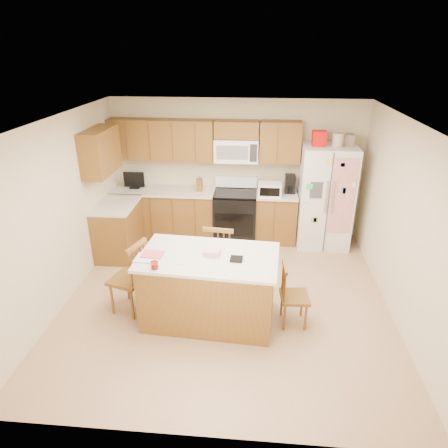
# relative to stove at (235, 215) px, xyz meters

# --- Properties ---
(ground) EXTENTS (4.50, 4.50, 0.00)m
(ground) POSITION_rel_stove_xyz_m (0.00, -1.94, -0.47)
(ground) COLOR tan
(ground) RESTS_ON ground
(room_shell) EXTENTS (4.60, 4.60, 2.52)m
(room_shell) POSITION_rel_stove_xyz_m (0.00, -1.94, 0.97)
(room_shell) COLOR beige
(room_shell) RESTS_ON ground
(cabinetry) EXTENTS (3.36, 1.56, 2.15)m
(cabinetry) POSITION_rel_stove_xyz_m (-0.98, -0.15, 0.44)
(cabinetry) COLOR brown
(cabinetry) RESTS_ON ground
(stove) EXTENTS (0.76, 0.65, 1.13)m
(stove) POSITION_rel_stove_xyz_m (0.00, 0.00, 0.00)
(stove) COLOR black
(stove) RESTS_ON ground
(refrigerator) EXTENTS (0.90, 0.79, 2.04)m
(refrigerator) POSITION_rel_stove_xyz_m (1.57, -0.06, 0.45)
(refrigerator) COLOR white
(refrigerator) RESTS_ON ground
(island) EXTENTS (1.78, 1.12, 1.03)m
(island) POSITION_rel_stove_xyz_m (-0.19, -2.42, 0.00)
(island) COLOR brown
(island) RESTS_ON ground
(windsor_chair_left) EXTENTS (0.54, 0.55, 1.04)m
(windsor_chair_left) POSITION_rel_stove_xyz_m (-1.26, -2.33, 0.02)
(windsor_chair_left) COLOR brown
(windsor_chair_left) RESTS_ON ground
(windsor_chair_back) EXTENTS (0.49, 0.48, 1.04)m
(windsor_chair_back) POSITION_rel_stove_xyz_m (-0.11, -1.68, 0.02)
(windsor_chair_back) COLOR brown
(windsor_chair_back) RESTS_ON ground
(windsor_chair_right) EXTENTS (0.38, 0.40, 0.86)m
(windsor_chair_right) POSITION_rel_stove_xyz_m (0.89, -2.42, -0.07)
(windsor_chair_right) COLOR brown
(windsor_chair_right) RESTS_ON ground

